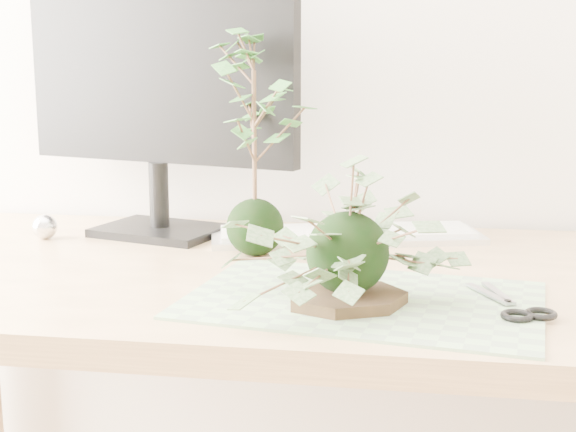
% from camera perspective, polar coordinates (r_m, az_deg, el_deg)
% --- Properties ---
extents(desk, '(1.60, 0.70, 0.74)m').
position_cam_1_polar(desk, '(1.26, 1.45, -7.65)').
color(desk, '#DAB078').
rests_on(desk, ground_plane).
extents(cutting_mat, '(0.50, 0.37, 0.00)m').
position_cam_1_polar(cutting_mat, '(1.08, 5.37, -5.95)').
color(cutting_mat, gray).
rests_on(cutting_mat, desk).
extents(stone_dish, '(0.22, 0.22, 0.01)m').
position_cam_1_polar(stone_dish, '(1.05, 4.20, -5.88)').
color(stone_dish, black).
rests_on(stone_dish, cutting_mat).
extents(ivy_kokedama, '(0.33, 0.33, 0.21)m').
position_cam_1_polar(ivy_kokedama, '(1.02, 4.29, 0.12)').
color(ivy_kokedama, black).
rests_on(ivy_kokedama, stone_dish).
extents(maple_kokedama, '(0.26, 0.26, 0.39)m').
position_cam_1_polar(maple_kokedama, '(1.28, -2.44, 9.26)').
color(maple_kokedama, black).
rests_on(maple_kokedama, desk).
extents(keyboard, '(0.50, 0.25, 0.02)m').
position_cam_1_polar(keyboard, '(1.44, 4.19, -1.33)').
color(keyboard, silver).
rests_on(keyboard, desk).
extents(monitor, '(0.53, 0.21, 0.48)m').
position_cam_1_polar(monitor, '(1.47, -9.30, 9.37)').
color(monitor, black).
rests_on(monitor, desk).
extents(foil_ball, '(0.04, 0.04, 0.04)m').
position_cam_1_polar(foil_ball, '(1.50, -16.91, -0.74)').
color(foil_ball, white).
rests_on(foil_ball, desk).
extents(scissors, '(0.08, 0.17, 0.01)m').
position_cam_1_polar(scissors, '(1.05, 15.72, -6.44)').
color(scissors, '#94939E').
rests_on(scissors, cutting_mat).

